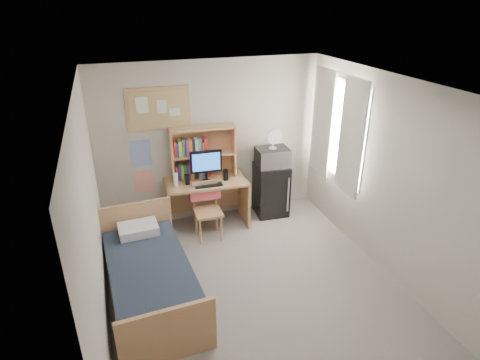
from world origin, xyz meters
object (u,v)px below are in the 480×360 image
object	(u,v)px
desk_chair	(208,212)
monitor	(206,167)
bed	(151,282)
desk	(207,203)
microwave	(272,157)
speaker_right	(225,175)
bulletin_board	(159,109)
desk_fan	(273,139)
mini_fridge	(271,189)
speaker_left	(187,180)

from	to	relation	value
desk_chair	monitor	bearing A→B (deg)	78.83
bed	monitor	xyz separation A→B (m)	(1.10, 1.46, 0.80)
desk	microwave	xyz separation A→B (m)	(1.14, 0.04, 0.64)
monitor	speaker_right	distance (m)	0.35
monitor	microwave	bearing A→B (deg)	8.39
desk	bed	distance (m)	1.88
bulletin_board	bed	bearing A→B (deg)	-105.17
desk_chair	bed	xyz separation A→B (m)	(-1.03, -1.16, -0.18)
desk_fan	monitor	bearing A→B (deg)	-171.07
microwave	desk_fan	bearing A→B (deg)	0.00
mini_fridge	monitor	xyz separation A→B (m)	(-1.14, -0.12, 0.62)
mini_fridge	speaker_left	distance (m)	1.51
speaker_left	desk	bearing A→B (deg)	11.31
speaker_right	desk_fan	xyz separation A→B (m)	(0.84, 0.12, 0.45)
speaker_left	monitor	bearing A→B (deg)	-0.00
monitor	speaker_left	world-z (taller)	monitor
bulletin_board	bed	world-z (taller)	bulletin_board
bulletin_board	bed	size ratio (longest dim) A/B	0.49
desk	desk_chair	distance (m)	0.36
bulletin_board	speaker_left	xyz separation A→B (m)	(0.30, -0.37, -1.04)
speaker_right	microwave	xyz separation A→B (m)	(0.84, 0.12, 0.15)
bed	monitor	size ratio (longest dim) A/B	3.71
mini_fridge	desk_chair	bearing A→B (deg)	-157.13
monitor	desk_fan	distance (m)	1.18
desk	speaker_left	world-z (taller)	speaker_left
bed	monitor	bearing A→B (deg)	49.90
mini_fridge	desk_fan	world-z (taller)	desk_fan
desk	speaker_left	bearing A→B (deg)	-168.69
speaker_right	desk_fan	world-z (taller)	desk_fan
bulletin_board	desk_chair	size ratio (longest dim) A/B	1.06
mini_fridge	desk_fan	bearing A→B (deg)	-90.00
desk_fan	speaker_left	bearing A→B (deg)	-172.81
desk_chair	microwave	world-z (taller)	microwave
desk	microwave	world-z (taller)	microwave
speaker_left	speaker_right	size ratio (longest dim) A/B	0.89
mini_fridge	bulletin_board	bearing A→B (deg)	175.26
bulletin_board	microwave	bearing A→B (deg)	-9.33
desk	monitor	world-z (taller)	monitor
mini_fridge	desk_fan	xyz separation A→B (m)	(-0.00, -0.02, 0.90)
bed	bulletin_board	bearing A→B (deg)	71.63
mini_fridge	microwave	size ratio (longest dim) A/B	1.72
mini_fridge	speaker_right	xyz separation A→B (m)	(-0.84, -0.14, 0.44)
speaker_left	microwave	world-z (taller)	microwave
mini_fridge	microwave	bearing A→B (deg)	-90.00
mini_fridge	speaker_left	bearing A→B (deg)	-172.02
speaker_left	desk_fan	xyz separation A→B (m)	(1.44, 0.08, 0.46)
desk_chair	monitor	size ratio (longest dim) A/B	1.71
bed	monitor	world-z (taller)	monitor
mini_fridge	bed	bearing A→B (deg)	-140.83
desk	bed	world-z (taller)	desk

